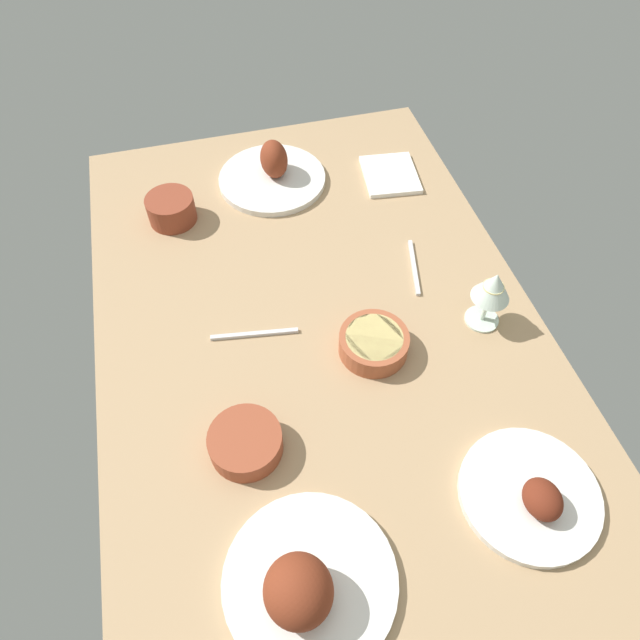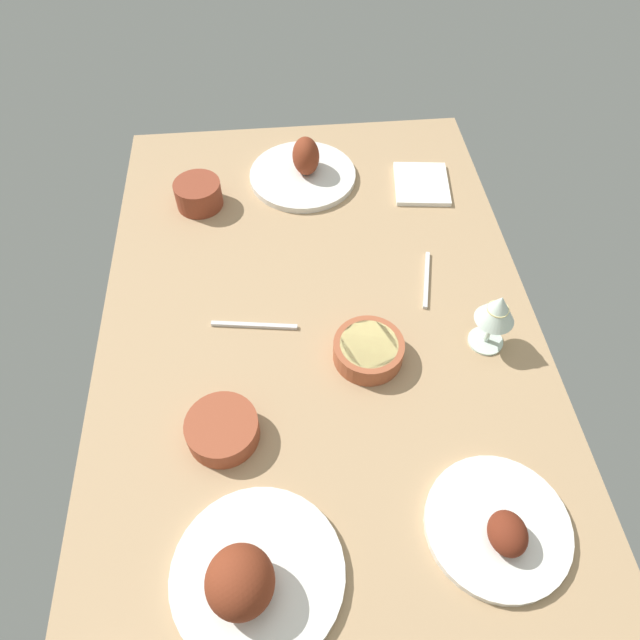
% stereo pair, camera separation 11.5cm
% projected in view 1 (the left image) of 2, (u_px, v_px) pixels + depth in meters
% --- Properties ---
extents(dining_table, '(1.40, 0.90, 0.04)m').
position_uv_depth(dining_table, '(320.00, 332.00, 1.18)').
color(dining_table, tan).
rests_on(dining_table, ground).
extents(plate_near_viewer, '(0.24, 0.24, 0.07)m').
position_uv_depth(plate_near_viewer, '(532.00, 495.00, 0.94)').
color(plate_near_viewer, silver).
rests_on(plate_near_viewer, dining_table).
extents(plate_far_side, '(0.27, 0.27, 0.11)m').
position_uv_depth(plate_far_side, '(305.00, 585.00, 0.84)').
color(plate_far_side, silver).
rests_on(plate_far_side, dining_table).
extents(plate_center_main, '(0.27, 0.27, 0.11)m').
position_uv_depth(plate_center_main, '(272.00, 173.00, 1.43)').
color(plate_center_main, silver).
rests_on(plate_center_main, dining_table).
extents(bowl_pasta, '(0.14, 0.14, 0.05)m').
position_uv_depth(bowl_pasta, '(374.00, 343.00, 1.11)').
color(bowl_pasta, '#A35133').
rests_on(bowl_pasta, dining_table).
extents(bowl_onions, '(0.13, 0.13, 0.05)m').
position_uv_depth(bowl_onions, '(245.00, 442.00, 0.98)').
color(bowl_onions, brown).
rests_on(bowl_onions, dining_table).
extents(bowl_cream, '(0.11, 0.11, 0.06)m').
position_uv_depth(bowl_cream, '(171.00, 208.00, 1.33)').
color(bowl_cream, brown).
rests_on(bowl_cream, dining_table).
extents(wine_glass, '(0.08, 0.08, 0.14)m').
position_uv_depth(wine_glass, '(493.00, 289.00, 1.10)').
color(wine_glass, silver).
rests_on(wine_glass, dining_table).
extents(folded_napkin, '(0.17, 0.15, 0.01)m').
position_uv_depth(folded_napkin, '(390.00, 175.00, 1.45)').
color(folded_napkin, white).
rests_on(folded_napkin, dining_table).
extents(fork_loose, '(0.04, 0.18, 0.01)m').
position_uv_depth(fork_loose, '(254.00, 334.00, 1.15)').
color(fork_loose, silver).
rests_on(fork_loose, dining_table).
extents(spoon_loose, '(0.16, 0.05, 0.01)m').
position_uv_depth(spoon_loose, '(414.00, 267.00, 1.26)').
color(spoon_loose, silver).
rests_on(spoon_loose, dining_table).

